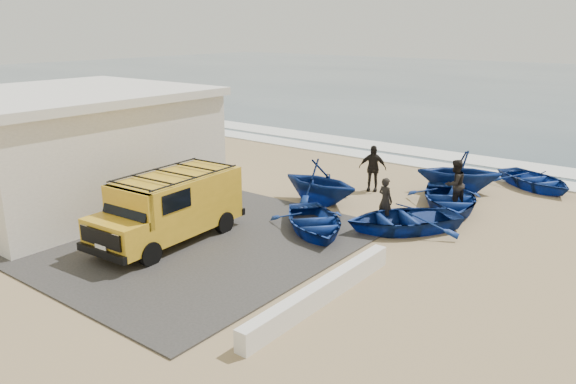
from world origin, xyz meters
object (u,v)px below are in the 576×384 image
Objects in this scene: building at (67,147)px; boat_far_right at (535,180)px; fisherman_middle at (455,184)px; fisherman_back at (373,168)px; boat_mid_left at (320,182)px; van at (171,205)px; fisherman_front at (385,200)px; boat_near_right at (403,219)px; boat_near_left at (314,222)px; boat_far_left at (459,172)px; parapet at (322,292)px; boat_mid_right at (449,199)px.

boat_far_right is (13.87, 12.90, -1.79)m from building.
fisherman_back is at bearing -72.73° from fisherman_middle.
boat_far_right is (6.06, 7.20, -0.48)m from boat_mid_left.
van reaches higher than boat_far_right.
fisherman_front is (4.51, 5.74, -0.38)m from van.
boat_near_right is 2.05× the size of fisherman_back.
boat_far_left is at bearing 27.07° from boat_near_left.
boat_far_left reaches higher than fisherman_front.
parapet is 3.76× the size of fisherman_front.
van is at bearing -127.59° from fisherman_back.
boat_mid_left reaches higher than boat_near_left.
building is 1.80× the size of van.
parapet is 1.15× the size of van.
building is at bearing 128.77° from boat_mid_left.
van reaches higher than fisherman_middle.
boat_mid_left is 1.69× the size of fisherman_back.
fisherman_front is (1.34, 2.39, 0.42)m from boat_near_left.
boat_near_left is at bearing -145.79° from boat_mid_left.
boat_far_right is (2.37, 2.49, -0.50)m from boat_far_left.
boat_near_right is 1.21× the size of boat_mid_left.
van is at bearing -13.71° from fisherman_middle.
boat_far_right is (1.77, 4.89, -0.04)m from boat_mid_right.
boat_mid_right is (-0.40, 9.00, 0.14)m from parapet.
fisherman_front is at bearing 12.62° from boat_near_left.
van is 7.63m from boat_near_right.
boat_mid_left is 0.98× the size of boat_far_left.
boat_far_left is at bearing -142.83° from fisherman_middle.
boat_mid_right is 3.01m from fisherman_front.
parapet is at bearing -90.91° from fisherman_back.
boat_far_right is at bearing 179.97° from fisherman_middle.
boat_near_left is 2.27× the size of fisherman_front.
boat_near_right is (2.23, 1.98, 0.03)m from boat_near_left.
fisherman_front is 0.85× the size of fisherman_middle.
fisherman_front reaches higher than boat_mid_right.
van is at bearing -95.30° from boat_near_right.
boat_mid_right is 5.20m from boat_far_right.
boat_near_right is at bearing 97.16° from parapet.
building is at bearing 40.41° from fisherman_front.
building reaches higher than boat_mid_right.
boat_near_left is at bearing -6.23° from fisherman_middle.
parapet is 5.92m from boat_near_right.
parapet is at bearing -118.28° from boat_mid_right.
boat_near_right reaches higher than parapet.
boat_mid_right is 2.50× the size of fisherman_front.
boat_mid_left is at bearing -151.61° from boat_near_right.
building is 2.36× the size of boat_mid_right.
boat_far_left is (5.15, 10.85, -0.31)m from van.
fisherman_middle is (0.07, 0.24, 0.52)m from boat_mid_right.
van is 2.80× the size of fisherman_middle.
van is (6.35, -0.45, -0.98)m from building.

